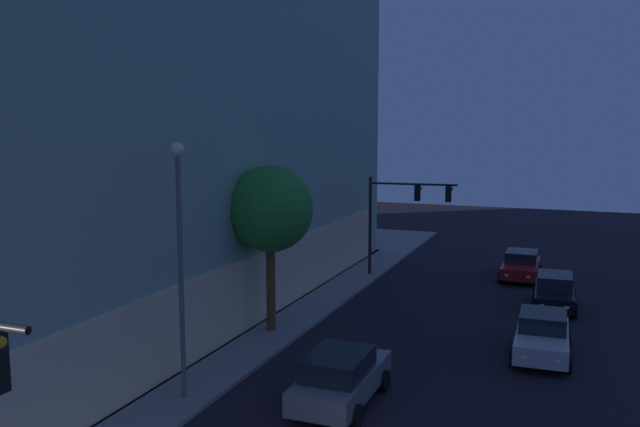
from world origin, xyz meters
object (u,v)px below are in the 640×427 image
(car_grey, at_px, (340,377))
(car_red, at_px, (521,265))
(car_black, at_px, (554,291))
(traffic_light_far_corner, at_px, (404,205))
(street_lamp_sidewalk, at_px, (180,240))
(sidewalk_tree, at_px, (270,209))
(car_silver, at_px, (542,335))

(car_grey, xyz_separation_m, car_red, (20.26, -3.84, -0.12))
(car_black, xyz_separation_m, car_red, (5.92, 2.04, -0.06))
(car_red, bearing_deg, car_grey, 169.26)
(car_black, bearing_deg, traffic_light_far_corner, 67.45)
(street_lamp_sidewalk, xyz_separation_m, car_black, (15.90, -10.67, -4.41))
(street_lamp_sidewalk, bearing_deg, car_black, -33.85)
(sidewalk_tree, relative_size, car_black, 1.60)
(traffic_light_far_corner, distance_m, car_red, 7.66)
(car_grey, distance_m, car_red, 20.62)
(sidewalk_tree, relative_size, car_red, 1.59)
(car_silver, bearing_deg, street_lamp_sidewalk, 129.30)
(sidewalk_tree, distance_m, car_black, 14.69)
(car_red, bearing_deg, street_lamp_sidewalk, 158.43)
(street_lamp_sidewalk, height_order, sidewalk_tree, street_lamp_sidewalk)
(street_lamp_sidewalk, relative_size, sidewalk_tree, 1.16)
(street_lamp_sidewalk, bearing_deg, car_grey, -71.84)
(car_grey, height_order, car_silver, car_grey)
(sidewalk_tree, distance_m, car_silver, 11.87)
(traffic_light_far_corner, bearing_deg, sidewalk_tree, 167.49)
(traffic_light_far_corner, bearing_deg, car_red, -69.19)
(traffic_light_far_corner, distance_m, car_silver, 14.03)
(car_black, relative_size, car_red, 0.99)
(car_grey, relative_size, car_red, 1.08)
(traffic_light_far_corner, bearing_deg, street_lamp_sidewalk, 173.40)
(car_silver, relative_size, car_red, 1.03)
(traffic_light_far_corner, relative_size, car_red, 1.29)
(car_grey, bearing_deg, car_black, -22.30)
(car_black, bearing_deg, street_lamp_sidewalk, 146.15)
(traffic_light_far_corner, distance_m, sidewalk_tree, 12.36)
(car_grey, bearing_deg, traffic_light_far_corner, 8.11)
(car_silver, xyz_separation_m, car_black, (7.31, -0.17, 0.02))
(street_lamp_sidewalk, relative_size, car_grey, 1.71)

